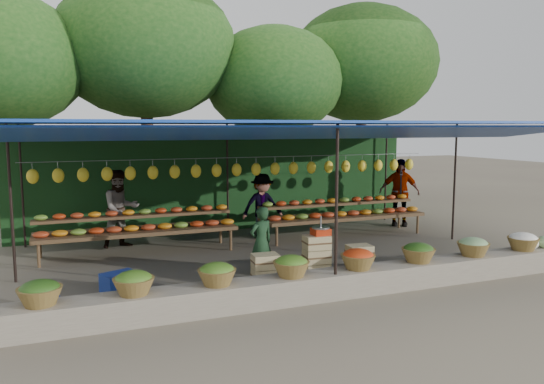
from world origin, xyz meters
name	(u,v)px	position (x,y,z in m)	size (l,w,h in m)	color
ground	(269,257)	(0.00, 0.00, 0.00)	(60.00, 60.00, 0.00)	brown
stone_curb	(331,284)	(0.00, -2.75, 0.20)	(10.60, 0.55, 0.40)	#71695B
stall_canopy	(267,129)	(0.00, 0.07, 2.67)	(10.80, 6.60, 2.82)	black
produce_baskets	(326,263)	(-0.10, -2.75, 0.56)	(8.98, 0.58, 0.34)	brown
netting_backdrop	(225,183)	(0.00, 3.15, 1.25)	(10.60, 0.06, 2.50)	#18451D
tree_row	(212,62)	(0.50, 6.09, 4.70)	(16.51, 5.50, 7.12)	#382414
fruit_table_left	(138,226)	(-2.49, 1.35, 0.61)	(4.21, 0.95, 0.93)	#472D1C
fruit_table_right	(342,212)	(2.51, 1.35, 0.61)	(4.21, 0.95, 0.93)	#472D1C
crate_counter	(315,260)	(0.25, -1.67, 0.31)	(2.38, 0.38, 0.77)	tan
weighing_scale	(321,230)	(0.36, -1.67, 0.85)	(0.33, 0.33, 0.35)	red
vendor_seated	(261,242)	(-0.66, -1.31, 0.65)	(0.47, 0.31, 1.30)	#18361D
customer_left	(121,209)	(-2.76, 2.09, 0.88)	(0.86, 0.67, 1.76)	slate
customer_mid	(262,206)	(0.57, 1.88, 0.79)	(1.02, 0.59, 1.58)	slate
customer_right	(399,192)	(4.64, 2.00, 0.92)	(1.08, 0.45, 1.85)	slate
blue_crate_front	(42,311)	(-4.31, -2.22, 0.15)	(0.50, 0.36, 0.30)	navy
blue_crate_back	(120,282)	(-3.15, -1.27, 0.16)	(0.55, 0.39, 0.33)	navy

